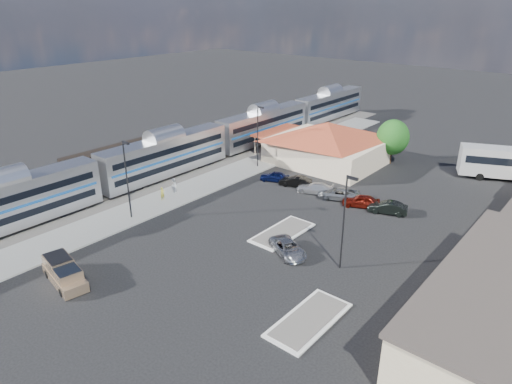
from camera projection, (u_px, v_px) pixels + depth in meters
The scene contains 22 objects.
ground at pixel (241, 229), 48.52m from camera, with size 280.00×280.00×0.00m, color black.
railbed at pixel (170, 166), 66.57m from camera, with size 16.00×100.00×0.12m, color #4C4944.
platform at pixel (203, 185), 59.82m from camera, with size 5.50×92.00×0.18m, color gray.
passenger_train at pixel (166, 157), 61.59m from camera, with size 3.00×104.00×5.55m.
freight_cars at pixel (113, 163), 62.41m from camera, with size 2.80×46.00×4.00m.
station_depot at pixel (326, 143), 66.96m from camera, with size 18.35×12.24×6.20m.
traffic_island_south at pixel (282, 232), 47.53m from camera, with size 3.30×7.50×0.21m.
traffic_island_north at pixel (309, 320), 34.55m from camera, with size 3.30×7.50×0.21m.
lamp_plat_s at pixel (127, 174), 48.65m from camera, with size 1.08×0.25×9.00m.
lamp_plat_n at pixel (258, 132), 64.20m from camera, with size 1.08×0.25×9.00m.
lamp_lot at pixel (345, 215), 39.29m from camera, with size 1.08×0.25×9.00m.
tree_depot at pixel (393, 137), 66.39m from camera, with size 4.71×4.71×6.63m.
pickup_truck at pixel (64, 273), 38.89m from camera, with size 5.89×2.97×1.94m.
suv at pixel (288, 248), 43.40m from camera, with size 2.21×4.80×1.33m, color #9B9DA3.
person_a at pixel (162, 193), 54.86m from camera, with size 0.58×0.38×1.58m, color gold.
person_b at pixel (174, 185), 56.80m from camera, with size 0.93×0.72×1.91m, color white.
parked_car_a at pixel (275, 176), 61.01m from camera, with size 1.59×3.94×1.34m, color #0E1646.
parked_car_b at pixel (295, 181), 59.32m from camera, with size 1.46×4.20×1.38m, color black.
parked_car_c at pixel (315, 188), 57.22m from camera, with size 1.88×4.62×1.34m, color silver.
parked_car_d at pixel (338, 193), 55.53m from camera, with size 2.36×5.12×1.42m, color gray.
parked_car_e at pixel (361, 201), 53.41m from camera, with size 1.75×4.34×1.48m, color maroon.
parked_car_f at pixel (388, 208), 51.74m from camera, with size 1.52×4.37×1.44m, color black.
Camera 1 is at (28.93, -32.11, 22.44)m, focal length 32.00 mm.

